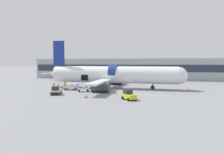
{
  "coord_description": "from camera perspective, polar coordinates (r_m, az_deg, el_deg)",
  "views": [
    {
      "loc": [
        7.95,
        -43.24,
        6.17
      ],
      "look_at": [
        -2.87,
        2.39,
        2.79
      ],
      "focal_mm": 32.0,
      "sensor_mm": 36.0,
      "label": 1
    }
  ],
  "objects": [
    {
      "name": "ground_crew_driver",
      "position": [
        46.19,
        -16.29,
        -2.52
      ],
      "size": [
        0.64,
        0.51,
        1.83
      ],
      "color": "#2D2D33",
      "rests_on": "ground_plane"
    },
    {
      "name": "ground_crew_loader_a",
      "position": [
        49.69,
        -13.32,
        -2.05
      ],
      "size": [
        0.56,
        0.56,
        1.76
      ],
      "color": "#1E2338",
      "rests_on": "ground_plane"
    },
    {
      "name": "baggage_tug_lead",
      "position": [
        40.25,
        -15.74,
        -3.84
      ],
      "size": [
        2.62,
        3.44,
        1.64
      ],
      "color": "silver",
      "rests_on": "ground_plane"
    },
    {
      "name": "safety_cone_engine_left",
      "position": [
        35.79,
        -7.42,
        -5.38
      ],
      "size": [
        0.64,
        0.64,
        0.61
      ],
      "color": "black",
      "rests_on": "ground_plane"
    },
    {
      "name": "baggage_cart_loading",
      "position": [
        46.25,
        -11.61,
        -2.98
      ],
      "size": [
        3.92,
        2.33,
        1.08
      ],
      "color": "silver",
      "rests_on": "ground_plane"
    },
    {
      "name": "ground_plane",
      "position": [
        44.39,
        2.9,
        -3.88
      ],
      "size": [
        500.0,
        500.0,
        0.0
      ],
      "primitive_type": "plane",
      "color": "gray"
    },
    {
      "name": "apron_marking_line",
      "position": [
        40.15,
        -1.36,
        -4.72
      ],
      "size": [
        23.36,
        0.63,
        0.01
      ],
      "color": "silver",
      "rests_on": "ground_plane"
    },
    {
      "name": "safety_cone_nose",
      "position": [
        46.8,
        21.02,
        -3.39
      ],
      "size": [
        0.45,
        0.45,
        0.6
      ],
      "color": "black",
      "rests_on": "ground_plane"
    },
    {
      "name": "baggage_tug_mid",
      "position": [
        33.45,
        4.82,
        -5.25
      ],
      "size": [
        2.81,
        2.94,
        1.75
      ],
      "color": "yellow",
      "rests_on": "ground_plane"
    },
    {
      "name": "terminal_strip",
      "position": [
        78.78,
        7.55,
        2.38
      ],
      "size": [
        80.73,
        14.0,
        7.64
      ],
      "color": "#9EA3AD",
      "rests_on": "ground_plane"
    },
    {
      "name": "baggage_cart_queued",
      "position": [
        42.88,
        -8.13,
        -3.48
      ],
      "size": [
        3.49,
        2.39,
        1.12
      ],
      "color": "silver",
      "rests_on": "ground_plane"
    },
    {
      "name": "ground_crew_loader_b",
      "position": [
        44.85,
        -15.07,
        -2.72
      ],
      "size": [
        0.53,
        0.61,
        1.78
      ],
      "color": "black",
      "rests_on": "ground_plane"
    },
    {
      "name": "safety_cone_wingtip",
      "position": [
        40.77,
        -1.08,
        -4.18
      ],
      "size": [
        0.64,
        0.64,
        0.62
      ],
      "color": "black",
      "rests_on": "ground_plane"
    },
    {
      "name": "airplane",
      "position": [
        48.15,
        -0.1,
        0.57
      ],
      "size": [
        34.34,
        26.91,
        11.72
      ],
      "color": "white",
      "rests_on": "ground_plane"
    }
  ]
}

